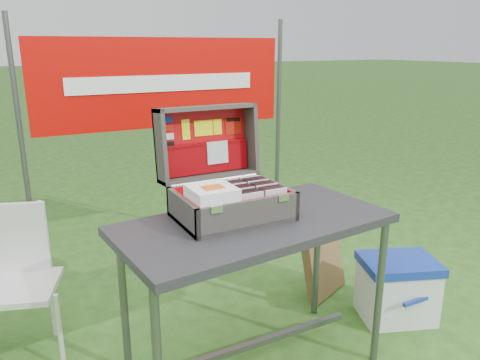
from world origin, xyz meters
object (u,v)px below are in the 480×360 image
table (254,296)px  suitcase (226,164)px  cardboard_box (324,264)px  chair (18,290)px  cooler (397,289)px

table → suitcase: size_ratio=2.39×
table → cardboard_box: 0.87m
chair → cardboard_box: chair is taller
table → chair: bearing=144.0°
suitcase → cardboard_box: bearing=19.0°
suitcase → cooler: (1.02, -0.14, -0.83)m
table → chair: (-0.98, 0.58, 0.00)m
table → cooler: table is taller
cooler → chair: (-1.92, 0.59, 0.21)m
table → suitcase: (-0.08, 0.13, 0.62)m
table → chair: chair is taller
cardboard_box → suitcase: bearing=175.7°
cooler → chair: 2.02m
suitcase → table: bearing=-60.3°
suitcase → cooler: bearing=-7.9°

